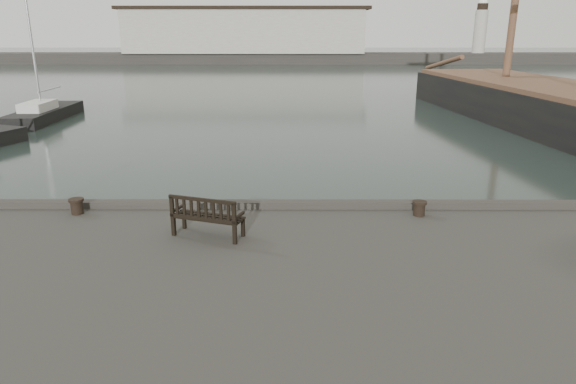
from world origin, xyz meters
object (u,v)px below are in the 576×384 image
object	(u,v)px
bench	(208,224)
yacht_d	(45,117)
bollard_right	(419,208)
bollard_left	(77,206)

from	to	relation	value
bench	yacht_d	world-z (taller)	yacht_d
bench	yacht_d	xyz separation A→B (m)	(-15.49, 25.43, -1.62)
bench	bollard_right	size ratio (longest dim) A/B	4.60
bollard_left	bench	bearing A→B (deg)	-22.88
bollard_right	yacht_d	world-z (taller)	yacht_d
bollard_left	yacht_d	xyz separation A→B (m)	(-11.95, 23.93, -1.52)
bollard_right	yacht_d	distance (m)	31.67
bollard_left	bollard_right	distance (m)	8.62
yacht_d	bollard_left	bearing A→B (deg)	-65.31
bollard_right	bollard_left	bearing A→B (deg)	179.31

